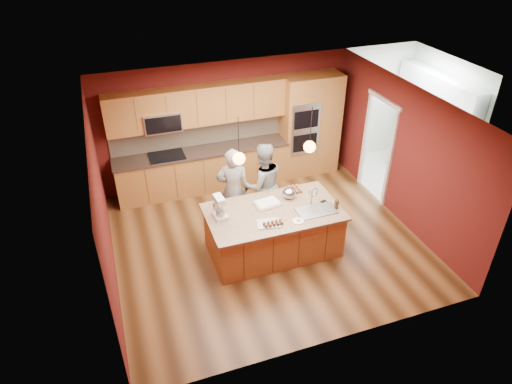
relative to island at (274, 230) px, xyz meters
name	(u,v)px	position (x,y,z in m)	size (l,w,h in m)	color
floor	(266,240)	(-0.03, 0.30, -0.44)	(5.50, 5.50, 0.00)	#412611
ceiling	(268,105)	(-0.03, 0.30, 2.26)	(5.50, 5.50, 0.00)	silver
wall_back	(227,123)	(-0.03, 2.80, 0.91)	(5.50, 5.50, 0.00)	#551613
wall_front	(335,272)	(-0.03, -2.20, 0.91)	(5.50, 5.50, 0.00)	#551613
wall_left	(102,209)	(-2.78, 0.30, 0.91)	(5.00, 5.00, 0.00)	#551613
wall_right	(403,154)	(2.72, 0.30, 0.91)	(5.00, 5.00, 0.00)	#551613
cabinet_run	(200,148)	(-0.71, 2.55, 0.54)	(3.74, 0.64, 2.30)	olive
oven_column	(310,125)	(1.81, 2.50, 0.71)	(1.30, 0.62, 2.30)	olive
doorway_trim	(377,150)	(2.70, 1.10, 0.61)	(0.08, 1.11, 2.20)	silver
laundry_room	(439,93)	(4.32, 1.50, 1.51)	(2.60, 2.70, 2.70)	beige
pendant_left	(239,158)	(-0.62, 0.00, 1.56)	(0.20, 0.20, 0.80)	black
pendant_right	(310,147)	(0.59, 0.00, 1.56)	(0.20, 0.20, 0.80)	black
island	(274,230)	(0.00, 0.00, 0.00)	(2.34, 1.31, 1.24)	olive
person_left	(233,190)	(-0.47, 0.91, 0.41)	(0.62, 0.41, 1.70)	black
person_right	(263,185)	(0.11, 0.91, 0.40)	(0.82, 0.64, 1.69)	gray
stand_mixer	(220,208)	(-0.94, 0.14, 0.59)	(0.24, 0.31, 0.40)	white
sheet_cake	(267,203)	(-0.05, 0.23, 0.44)	(0.50, 0.40, 0.05)	silver
cooling_rack	(269,223)	(-0.23, -0.32, 0.43)	(0.39, 0.28, 0.02)	silver
mixing_bowl	(289,193)	(0.39, 0.30, 0.52)	(0.24, 0.24, 0.21)	#AAADB1
plate	(298,221)	(0.26, -0.42, 0.43)	(0.20, 0.20, 0.01)	white
tumbler	(336,204)	(1.05, -0.27, 0.50)	(0.08, 0.08, 0.16)	#38230F
phone	(323,201)	(0.93, -0.02, 0.43)	(0.12, 0.07, 0.01)	black
cupcakes_left	(217,206)	(-0.91, 0.42, 0.45)	(0.15, 0.23, 0.07)	#BA7646
cupcakes_rack	(273,223)	(-0.17, -0.38, 0.47)	(0.35, 0.14, 0.06)	#BA7646
cupcakes_right	(295,189)	(0.60, 0.50, 0.45)	(0.21, 0.28, 0.06)	#BA7646
washer	(428,161)	(4.18, 1.20, 0.03)	(0.58, 0.60, 0.94)	white
dryer	(411,147)	(4.14, 1.82, 0.08)	(0.65, 0.67, 1.05)	white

